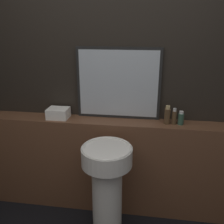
{
  "coord_description": "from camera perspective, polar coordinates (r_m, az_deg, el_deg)",
  "views": [
    {
      "loc": [
        0.34,
        -0.68,
        1.77
      ],
      "look_at": [
        0.04,
        1.32,
        1.07
      ],
      "focal_mm": 40.0,
      "sensor_mm": 36.0,
      "label": 1
    }
  ],
  "objects": [
    {
      "name": "vanity_counter",
      "position": [
        2.51,
        -0.57,
        -12.05
      ],
      "size": [
        2.76,
        0.23,
        0.94
      ],
      "color": "brown",
      "rests_on": "ground_plane"
    },
    {
      "name": "shampoo_bottle",
      "position": [
        2.26,
        12.53,
        -0.79
      ],
      "size": [
        0.05,
        0.05,
        0.17
      ],
      "color": "#4C3823",
      "rests_on": "vanity_counter"
    },
    {
      "name": "mirror",
      "position": [
        2.29,
        1.45,
        6.48
      ],
      "size": [
        0.77,
        0.03,
        0.66
      ],
      "color": "black",
      "rests_on": "vanity_counter"
    },
    {
      "name": "wall_back",
      "position": [
        2.35,
        -0.07,
        6.33
      ],
      "size": [
        8.0,
        0.06,
        2.5
      ],
      "color": "black",
      "rests_on": "ground_plane"
    },
    {
      "name": "conditioner_bottle",
      "position": [
        2.27,
        14.02,
        -1.09
      ],
      "size": [
        0.04,
        0.04,
        0.15
      ],
      "color": "#4C3823",
      "rests_on": "vanity_counter"
    },
    {
      "name": "lotion_bottle",
      "position": [
        2.28,
        15.47,
        -1.42
      ],
      "size": [
        0.05,
        0.05,
        0.12
      ],
      "color": "#2D4C3D",
      "rests_on": "vanity_counter"
    },
    {
      "name": "pedestal_sink",
      "position": [
        2.15,
        -1.14,
        -16.22
      ],
      "size": [
        0.41,
        0.41,
        0.88
      ],
      "color": "silver",
      "rests_on": "ground_plane"
    },
    {
      "name": "towel_stack",
      "position": [
        2.41,
        -12.17,
        -0.26
      ],
      "size": [
        0.19,
        0.16,
        0.1
      ],
      "color": "white",
      "rests_on": "vanity_counter"
    }
  ]
}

